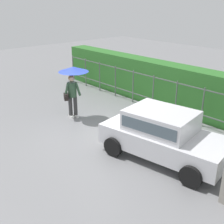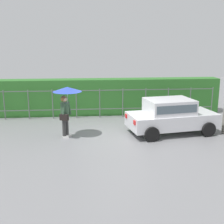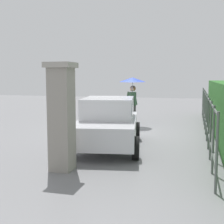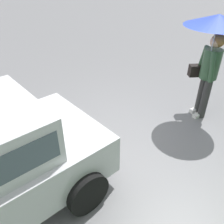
{
  "view_description": "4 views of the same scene",
  "coord_description": "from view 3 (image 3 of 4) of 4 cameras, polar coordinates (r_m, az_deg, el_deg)",
  "views": [
    {
      "loc": [
        7.08,
        -5.78,
        4.49
      ],
      "look_at": [
        0.52,
        0.05,
        1.02
      ],
      "focal_mm": 46.46,
      "sensor_mm": 36.0,
      "label": 1
    },
    {
      "loc": [
        -1.19,
        -11.2,
        3.8
      ],
      "look_at": [
        -0.15,
        0.39,
        0.98
      ],
      "focal_mm": 46.46,
      "sensor_mm": 36.0,
      "label": 2
    },
    {
      "loc": [
        11.13,
        2.9,
        2.11
      ],
      "look_at": [
        0.55,
        0.04,
        0.85
      ],
      "focal_mm": 49.71,
      "sensor_mm": 36.0,
      "label": 3
    },
    {
      "loc": [
        1.8,
        2.9,
        2.85
      ],
      "look_at": [
        0.22,
        0.34,
        0.88
      ],
      "focal_mm": 37.67,
      "sensor_mm": 36.0,
      "label": 4
    }
  ],
  "objects": [
    {
      "name": "car",
      "position": [
        9.22,
        -0.7,
        -1.6
      ],
      "size": [
        3.93,
        2.35,
        1.48
      ],
      "rotation": [
        0.0,
        0.0,
        0.17
      ],
      "color": "silver",
      "rests_on": "ground"
    },
    {
      "name": "ground_plane",
      "position": [
        11.7,
        0.49,
        -3.86
      ],
      "size": [
        40.0,
        40.0,
        0.0
      ],
      "primitive_type": "plane",
      "color": "slate"
    },
    {
      "name": "fence_section",
      "position": [
        11.73,
        16.95,
        -0.04
      ],
      "size": [
        11.94,
        0.05,
        1.5
      ],
      "color": "#59605B",
      "rests_on": "ground"
    },
    {
      "name": "gate_pillar",
      "position": [
        6.99,
        -9.25,
        -0.68
      ],
      "size": [
        0.6,
        0.6,
        2.42
      ],
      "color": "gray",
      "rests_on": "ground"
    },
    {
      "name": "pedestrian",
      "position": [
        13.4,
        3.75,
        4.34
      ],
      "size": [
        1.15,
        1.15,
        2.07
      ],
      "rotation": [
        0.0,
        0.0,
        -0.48
      ],
      "color": "#333333",
      "rests_on": "ground"
    }
  ]
}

